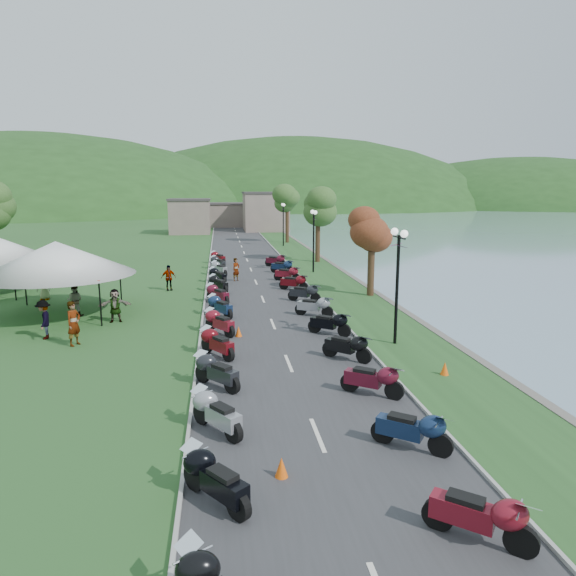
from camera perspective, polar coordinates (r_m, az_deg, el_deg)
name	(u,v)px	position (r m, az deg, el deg)	size (l,w,h in m)	color
road	(251,270)	(43.54, -4.14, 2.04)	(7.00, 120.00, 0.02)	#38383B
hills_backdrop	(226,207)	(203.07, -6.95, 8.95)	(360.00, 120.00, 76.00)	#285621
far_building	(222,215)	(88.05, -7.30, 8.09)	(18.00, 16.00, 5.00)	gray
moto_row_left	(219,333)	(22.65, -7.70, -4.95)	(2.60, 52.47, 1.10)	#331411
moto_row_right	(313,306)	(27.43, 2.81, -2.06)	(2.60, 38.48, 1.10)	#331411
vendor_tent_main	(58,278)	(30.15, -24.16, 0.98)	(5.39, 5.39, 4.00)	silver
tree_lakeside	(372,245)	(32.84, 9.28, 4.72)	(2.34, 2.34, 6.49)	#416B2C
pedestrian_a	(75,345)	(24.40, -22.54, -5.89)	(0.72, 0.52, 1.96)	slate
pedestrian_b	(76,316)	(29.90, -22.49, -2.89)	(0.84, 0.46, 1.72)	slate
pedestrian_c	(46,339)	(26.00, -25.34, -5.10)	(1.16, 0.48, 1.79)	slate
traffic_cone_near	(281,467)	(12.81, -0.73, -19.31)	(0.33, 0.33, 0.51)	#F2590C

